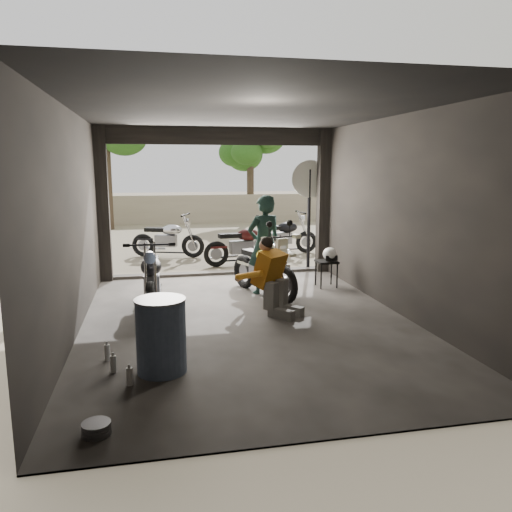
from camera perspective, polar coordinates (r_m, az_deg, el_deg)
name	(u,v)px	position (r m, az deg, el deg)	size (l,w,h in m)	color
ground	(247,322)	(7.83, -0.98, -7.59)	(80.00, 80.00, 0.00)	#7A6D56
garage	(241,236)	(8.07, -1.74, 2.27)	(7.00, 7.13, 3.20)	#2D2B28
boundary_wall	(186,209)	(21.44, -8.03, 5.33)	(18.00, 0.30, 1.20)	gray
tree_left	(105,123)	(19.95, -16.89, 14.37)	(2.20, 2.20, 5.60)	#382B1E
tree_right	(250,138)	(21.76, -0.66, 13.29)	(2.20, 2.20, 5.00)	#382B1E
main_bike	(263,264)	(9.26, 0.86, -0.92)	(0.74, 1.81, 1.21)	beige
left_bike	(152,274)	(8.55, -11.84, -2.06)	(0.74, 1.80, 1.22)	black
outside_bike_a	(168,236)	(13.44, -10.07, 2.32)	(0.71, 1.72, 1.16)	black
outside_bike_b	(243,241)	(12.18, -1.46, 1.70)	(0.72, 1.75, 1.18)	#3E0F0E
outside_bike_c	(283,233)	(13.73, 3.11, 2.64)	(0.71, 1.73, 1.17)	black
rider	(264,245)	(9.35, 0.93, 1.26)	(0.68, 0.45, 1.87)	#152B26
mechanic	(276,279)	(8.02, 2.31, -2.59)	(0.63, 0.85, 1.23)	#BE7619
stool	(327,264)	(10.00, 8.07, -0.95)	(0.40, 0.40, 0.55)	black
helmet	(330,254)	(9.98, 8.44, 0.22)	(0.28, 0.29, 0.26)	white
oil_drum	(161,337)	(5.96, -10.78, -9.06)	(0.57, 0.57, 0.89)	#40516C
sign_post	(309,196)	(11.48, 6.13, 6.82)	(0.85, 0.08, 2.54)	black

